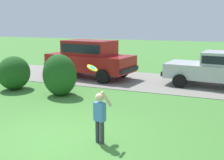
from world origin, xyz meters
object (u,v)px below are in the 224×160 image
object	(u,v)px
parked_sedan	(218,68)
parked_suv	(90,57)
frisbee	(92,68)
child_thrower	(100,114)

from	to	relation	value
parked_sedan	parked_suv	distance (m)	6.17
parked_sedan	frisbee	size ratio (longest dim) A/B	16.23
parked_sedan	frisbee	bearing A→B (deg)	-111.25
parked_sedan	frisbee	world-z (taller)	frisbee
child_thrower	parked_sedan	bearing A→B (deg)	73.20
parked_suv	frisbee	xyz separation A→B (m)	(3.50, -6.60, 0.61)
parked_suv	child_thrower	world-z (taller)	parked_suv
parked_sedan	parked_suv	size ratio (longest dim) A/B	0.93
child_thrower	frisbee	distance (m)	1.19
parked_suv	frisbee	size ratio (longest dim) A/B	17.45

